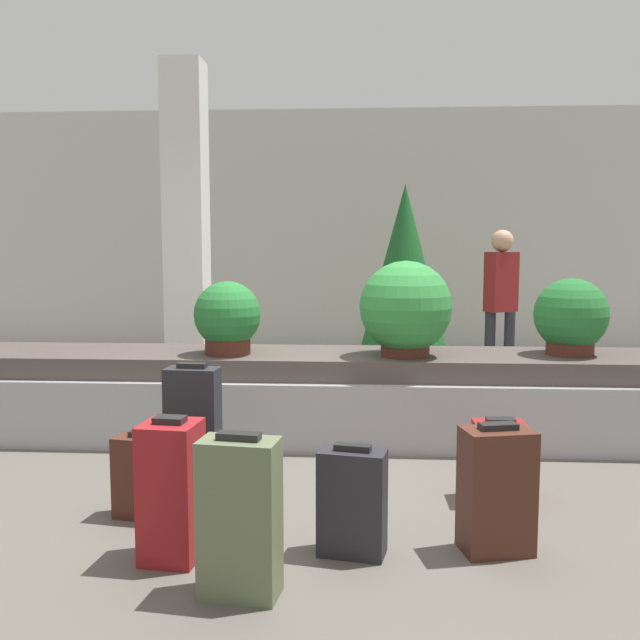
% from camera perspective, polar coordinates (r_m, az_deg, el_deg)
% --- Properties ---
extents(ground_plane, '(18.00, 18.00, 0.00)m').
position_cam_1_polar(ground_plane, '(4.41, -1.02, -13.53)').
color(ground_plane, '#59544C').
extents(back_wall, '(18.00, 0.06, 3.20)m').
position_cam_1_polar(back_wall, '(9.42, 1.54, 6.92)').
color(back_wall, beige).
rests_on(back_wall, ground_plane).
extents(carousel, '(6.17, 0.99, 0.65)m').
position_cam_1_polar(carousel, '(5.50, 0.00, -6.11)').
color(carousel, '#9E9EA3').
rests_on(carousel, ground_plane).
extents(pillar, '(0.38, 0.38, 3.20)m').
position_cam_1_polar(pillar, '(7.06, -10.62, 7.03)').
color(pillar, silver).
rests_on(pillar, ground_plane).
extents(suitcase_0, '(0.28, 0.29, 0.69)m').
position_cam_1_polar(suitcase_0, '(3.50, -11.80, -13.23)').
color(suitcase_0, maroon).
rests_on(suitcase_0, ground_plane).
extents(suitcase_1, '(0.38, 0.22, 0.48)m').
position_cam_1_polar(suitcase_1, '(4.06, -13.61, -12.09)').
color(suitcase_1, '#472319').
rests_on(suitcase_1, ground_plane).
extents(suitcase_2, '(0.30, 0.26, 0.49)m').
position_cam_1_polar(suitcase_2, '(4.32, 14.16, -10.90)').
color(suitcase_2, maroon).
rests_on(suitcase_2, ground_plane).
extents(suitcase_3, '(0.37, 0.29, 0.63)m').
position_cam_1_polar(suitcase_3, '(3.62, 13.93, -13.07)').
color(suitcase_3, '#472319').
rests_on(suitcase_3, ground_plane).
extents(suitcase_4, '(0.35, 0.24, 0.71)m').
position_cam_1_polar(suitcase_4, '(3.12, -6.44, -15.43)').
color(suitcase_4, '#5B6647').
rests_on(suitcase_4, ground_plane).
extents(suitcase_5, '(0.34, 0.23, 0.54)m').
position_cam_1_polar(suitcase_5, '(3.51, 2.60, -14.35)').
color(suitcase_5, '#232328').
rests_on(suitcase_5, ground_plane).
extents(suitcase_6, '(0.33, 0.19, 0.78)m').
position_cam_1_polar(suitcase_6, '(4.36, -10.12, -8.65)').
color(suitcase_6, '#232328').
rests_on(suitcase_6, ground_plane).
extents(potted_plant_0, '(0.54, 0.54, 0.57)m').
position_cam_1_polar(potted_plant_0, '(5.62, 19.44, 0.18)').
color(potted_plant_0, '#4C2319').
rests_on(potted_plant_0, carousel).
extents(potted_plant_1, '(0.68, 0.68, 0.70)m').
position_cam_1_polar(potted_plant_1, '(5.26, 6.87, 0.84)').
color(potted_plant_1, '#4C2319').
rests_on(potted_plant_1, carousel).
extents(potted_plant_2, '(0.50, 0.50, 0.55)m').
position_cam_1_polar(potted_plant_2, '(5.37, -7.42, 0.14)').
color(potted_plant_2, '#4C2319').
rests_on(potted_plant_2, carousel).
extents(traveler_0, '(0.37, 0.32, 1.62)m').
position_cam_1_polar(traveler_0, '(7.59, 14.27, 2.04)').
color(traveler_0, '#282833').
rests_on(traveler_0, ground_plane).
extents(traveler_1, '(0.36, 0.28, 1.74)m').
position_cam_1_polar(traveler_1, '(8.09, -11.10, 3.01)').
color(traveler_1, '#282833').
rests_on(traveler_1, ground_plane).
extents(decorated_tree, '(1.02, 1.02, 2.11)m').
position_cam_1_polar(decorated_tree, '(7.73, 6.76, 3.62)').
color(decorated_tree, '#4C331E').
rests_on(decorated_tree, ground_plane).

